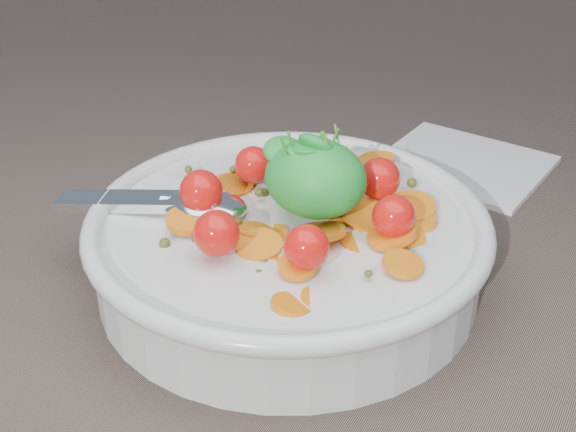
% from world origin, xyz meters
% --- Properties ---
extents(ground, '(6.00, 6.00, 0.00)m').
position_xyz_m(ground, '(0.00, 0.00, 0.00)').
color(ground, '#725D51').
rests_on(ground, ground).
extents(bowl, '(0.31, 0.28, 0.13)m').
position_xyz_m(bowl, '(-0.02, -0.00, 0.03)').
color(bowl, silver).
rests_on(bowl, ground).
extents(napkin, '(0.16, 0.14, 0.01)m').
position_xyz_m(napkin, '(0.03, 0.24, 0.00)').
color(napkin, white).
rests_on(napkin, ground).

